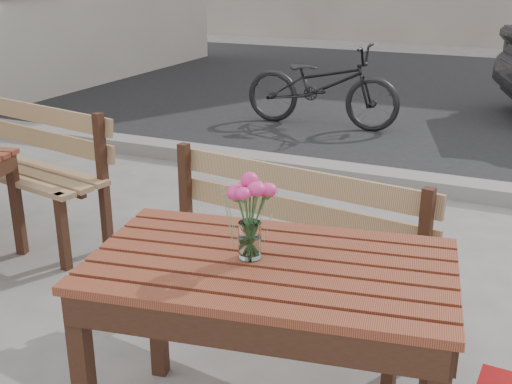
# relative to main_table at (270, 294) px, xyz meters

# --- Properties ---
(street) EXTENTS (30.00, 8.12, 0.12)m
(street) POSITION_rel_main_table_xyz_m (-0.16, 5.15, -0.60)
(street) COLOR black
(street) RESTS_ON ground
(main_table) EXTENTS (1.33, 0.91, 0.76)m
(main_table) POSITION_rel_main_table_xyz_m (0.00, 0.00, 0.00)
(main_table) COLOR #572017
(main_table) RESTS_ON ground
(main_bench) EXTENTS (1.43, 0.59, 0.86)m
(main_bench) POSITION_rel_main_table_xyz_m (-0.24, 0.74, -0.11)
(main_bench) COLOR #846144
(main_bench) RESTS_ON ground
(main_vase) EXTENTS (0.17, 0.17, 0.30)m
(main_vase) POSITION_rel_main_table_xyz_m (-0.07, -0.00, 0.31)
(main_vase) COLOR white
(main_vase) RESTS_ON main_table
(second_bench) EXTENTS (1.50, 0.70, 0.89)m
(second_bench) POSITION_rel_main_table_xyz_m (-2.25, 1.22, -0.09)
(second_bench) COLOR #846144
(second_bench) RESTS_ON ground
(bicycle) EXTENTS (1.72, 0.62, 0.90)m
(bicycle) POSITION_rel_main_table_xyz_m (-1.42, 4.77, -0.18)
(bicycle) COLOR black
(bicycle) RESTS_ON ground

